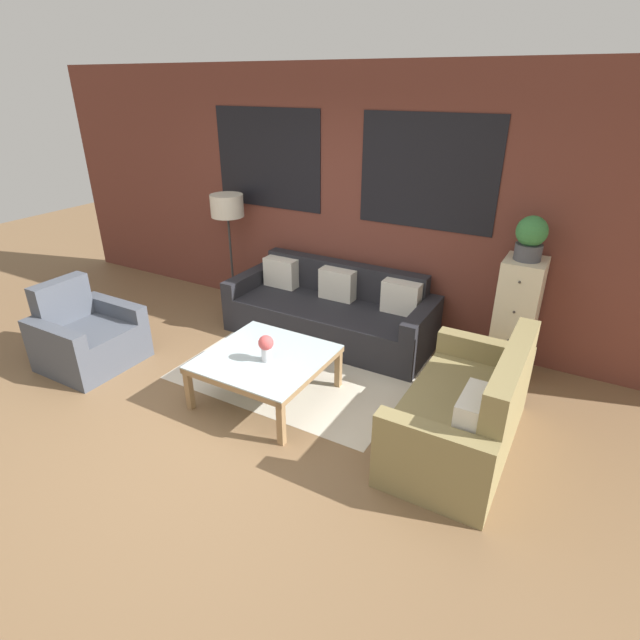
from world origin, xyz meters
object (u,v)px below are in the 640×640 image
at_px(couch_dark, 331,313).
at_px(floor_lamp, 227,211).
at_px(armchair_corner, 87,338).
at_px(flower_vase, 266,346).
at_px(drawer_cabinet, 516,318).
at_px(coffee_table, 265,361).
at_px(settee_vintage, 465,415).
at_px(potted_plant, 531,237).

height_order(couch_dark, floor_lamp, floor_lamp).
height_order(armchair_corner, flower_vase, armchair_corner).
bearing_deg(drawer_cabinet, floor_lamp, -178.97).
bearing_deg(drawer_cabinet, coffee_table, -139.21).
relative_size(settee_vintage, floor_lamp, 1.08).
distance_m(armchair_corner, coffee_table, 1.96).
xyz_separation_m(couch_dark, armchair_corner, (-1.84, -1.74, -0.00)).
xyz_separation_m(floor_lamp, flower_vase, (1.63, -1.56, -0.65)).
distance_m(couch_dark, settee_vintage, 2.16).
bearing_deg(armchair_corner, floor_lamp, 79.13).
distance_m(coffee_table, flower_vase, 0.22).
bearing_deg(potted_plant, settee_vintage, -93.21).
bearing_deg(floor_lamp, flower_vase, -43.81).
bearing_deg(potted_plant, couch_dark, -173.94).
distance_m(couch_dark, armchair_corner, 2.53).
relative_size(floor_lamp, drawer_cabinet, 1.21).
height_order(couch_dark, drawer_cabinet, drawer_cabinet).
distance_m(armchair_corner, flower_vase, 2.03).
height_order(settee_vintage, drawer_cabinet, drawer_cabinet).
bearing_deg(drawer_cabinet, armchair_corner, -152.57).
distance_m(drawer_cabinet, flower_vase, 2.38).
bearing_deg(coffee_table, armchair_corner, -168.88).
bearing_deg(couch_dark, drawer_cabinet, 6.06).
distance_m(settee_vintage, coffee_table, 1.74).
relative_size(floor_lamp, flower_vase, 5.86).
bearing_deg(coffee_table, floor_lamp, 136.23).
height_order(settee_vintage, floor_lamp, floor_lamp).
distance_m(couch_dark, flower_vase, 1.46).
bearing_deg(drawer_cabinet, potted_plant, 90.00).
bearing_deg(settee_vintage, flower_vase, -171.49).
height_order(floor_lamp, potted_plant, potted_plant).
xyz_separation_m(settee_vintage, flower_vase, (-1.67, -0.25, 0.26)).
relative_size(settee_vintage, potted_plant, 3.84).
distance_m(armchair_corner, floor_lamp, 2.13).
height_order(floor_lamp, flower_vase, floor_lamp).
relative_size(couch_dark, flower_vase, 9.49).
relative_size(drawer_cabinet, flower_vase, 4.82).
distance_m(couch_dark, coffee_table, 1.36).
bearing_deg(flower_vase, floor_lamp, 136.19).
relative_size(settee_vintage, drawer_cabinet, 1.32).
bearing_deg(couch_dark, floor_lamp, 174.63).
xyz_separation_m(coffee_table, potted_plant, (1.81, 1.56, 0.99)).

